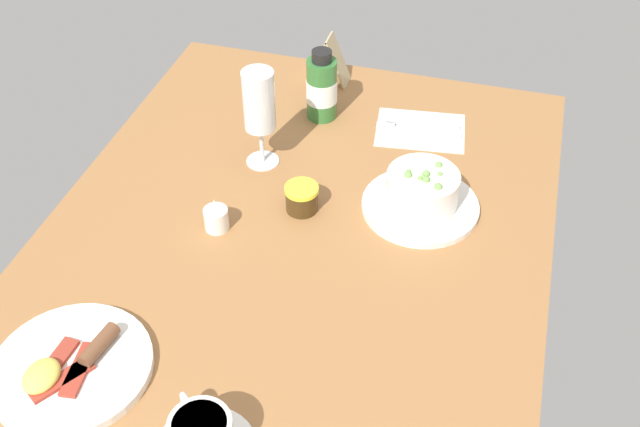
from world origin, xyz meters
The scene contains 9 objects.
ground_plane centered at (0.00, 0.00, -1.50)cm, with size 110.00×84.00×3.00cm, color #9E6B3D.
porridge_bowl centered at (11.83, -19.14, 3.52)cm, with size 20.31×20.31×8.28cm.
cutlery_setting centered at (34.90, -14.63, 0.26)cm, with size 15.15×18.70×0.90cm.
creamer_jug centered at (-2.24, 13.01, 2.08)cm, with size 4.98×4.13×4.64cm.
wine_glass centered at (17.04, 11.53, 12.59)cm, with size 6.15×6.15×19.20cm.
jam_jar centered at (6.19, 0.60, 2.47)cm, with size 5.85×5.85×4.86cm.
sauce_bottle_green centered at (34.44, 4.99, 6.55)cm, with size 6.11×6.11×14.69cm.
breakfast_plate centered at (-35.59, 21.66, 0.96)cm, with size 22.61×22.61×3.70cm.
menu_card centered at (47.38, 7.09, 5.26)cm, with size 5.14×8.62×10.66cm.
Camera 1 is at (-88.03, -29.40, 87.40)cm, focal length 42.65 mm.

